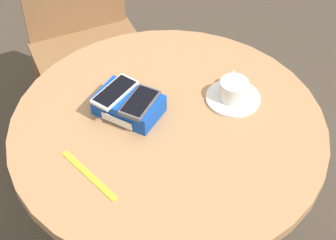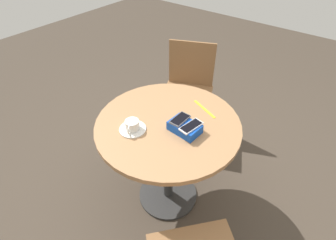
{
  "view_description": "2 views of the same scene",
  "coord_description": "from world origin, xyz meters",
  "px_view_note": "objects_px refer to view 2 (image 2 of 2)",
  "views": [
    {
      "loc": [
        0.46,
        -0.96,
        1.84
      ],
      "look_at": [
        0.0,
        0.0,
        0.76
      ],
      "focal_mm": 60.0,
      "sensor_mm": 36.0,
      "label": 1
    },
    {
      "loc": [
        -0.73,
        0.94,
        1.75
      ],
      "look_at": [
        0.0,
        0.0,
        0.76
      ],
      "focal_mm": 28.0,
      "sensor_mm": 36.0,
      "label": 2
    }
  ],
  "objects_px": {
    "phone_white": "(191,126)",
    "coffee_cup": "(132,125)",
    "lanyard_strap": "(204,109)",
    "round_table": "(168,140)",
    "phone_gray": "(180,119)",
    "phone_box": "(185,127)",
    "chair_far_side": "(188,91)",
    "saucer": "(133,129)"
  },
  "relations": [
    {
      "from": "round_table",
      "to": "chair_far_side",
      "type": "xyz_separation_m",
      "value": [
        0.33,
        -0.72,
        -0.14
      ]
    },
    {
      "from": "phone_box",
      "to": "phone_white",
      "type": "xyz_separation_m",
      "value": [
        -0.04,
        0.01,
        0.03
      ]
    },
    {
      "from": "phone_gray",
      "to": "chair_far_side",
      "type": "distance_m",
      "value": 0.89
    },
    {
      "from": "phone_box",
      "to": "coffee_cup",
      "type": "distance_m",
      "value": 0.3
    },
    {
      "from": "phone_gray",
      "to": "chair_far_side",
      "type": "relative_size",
      "value": 0.15
    },
    {
      "from": "phone_white",
      "to": "chair_far_side",
      "type": "height_order",
      "value": "chair_far_side"
    },
    {
      "from": "coffee_cup",
      "to": "round_table",
      "type": "bearing_deg",
      "value": -124.64
    },
    {
      "from": "phone_box",
      "to": "saucer",
      "type": "relative_size",
      "value": 1.17
    },
    {
      "from": "round_table",
      "to": "saucer",
      "type": "xyz_separation_m",
      "value": [
        0.12,
        0.17,
        0.15
      ]
    },
    {
      "from": "phone_box",
      "to": "saucer",
      "type": "xyz_separation_m",
      "value": [
        0.24,
        0.18,
        -0.02
      ]
    },
    {
      "from": "phone_white",
      "to": "saucer",
      "type": "xyz_separation_m",
      "value": [
        0.29,
        0.17,
        -0.06
      ]
    },
    {
      "from": "round_table",
      "to": "coffee_cup",
      "type": "bearing_deg",
      "value": 55.36
    },
    {
      "from": "lanyard_strap",
      "to": "coffee_cup",
      "type": "bearing_deg",
      "value": 61.98
    },
    {
      "from": "phone_box",
      "to": "round_table",
      "type": "bearing_deg",
      "value": 1.3
    },
    {
      "from": "phone_box",
      "to": "phone_white",
      "type": "distance_m",
      "value": 0.05
    },
    {
      "from": "lanyard_strap",
      "to": "phone_white",
      "type": "bearing_deg",
      "value": 103.55
    },
    {
      "from": "saucer",
      "to": "lanyard_strap",
      "type": "xyz_separation_m",
      "value": [
        -0.23,
        -0.42,
        -0.0
      ]
    },
    {
      "from": "phone_white",
      "to": "phone_gray",
      "type": "bearing_deg",
      "value": -8.22
    },
    {
      "from": "saucer",
      "to": "lanyard_strap",
      "type": "bearing_deg",
      "value": -118.28
    },
    {
      "from": "phone_box",
      "to": "chair_far_side",
      "type": "distance_m",
      "value": 0.9
    },
    {
      "from": "saucer",
      "to": "phone_gray",
      "type": "bearing_deg",
      "value": -138.03
    },
    {
      "from": "round_table",
      "to": "phone_white",
      "type": "relative_size",
      "value": 5.89
    },
    {
      "from": "chair_far_side",
      "to": "round_table",
      "type": "bearing_deg",
      "value": 114.85
    },
    {
      "from": "phone_gray",
      "to": "saucer",
      "type": "distance_m",
      "value": 0.28
    },
    {
      "from": "phone_white",
      "to": "coffee_cup",
      "type": "bearing_deg",
      "value": 31.37
    },
    {
      "from": "round_table",
      "to": "coffee_cup",
      "type": "height_order",
      "value": "coffee_cup"
    },
    {
      "from": "phone_gray",
      "to": "saucer",
      "type": "xyz_separation_m",
      "value": [
        0.2,
        0.18,
        -0.06
      ]
    },
    {
      "from": "coffee_cup",
      "to": "chair_far_side",
      "type": "distance_m",
      "value": 0.97
    },
    {
      "from": "phone_white",
      "to": "chair_far_side",
      "type": "distance_m",
      "value": 0.94
    },
    {
      "from": "lanyard_strap",
      "to": "phone_box",
      "type": "bearing_deg",
      "value": 94.25
    },
    {
      "from": "coffee_cup",
      "to": "phone_white",
      "type": "bearing_deg",
      "value": -148.63
    },
    {
      "from": "coffee_cup",
      "to": "lanyard_strap",
      "type": "distance_m",
      "value": 0.48
    },
    {
      "from": "phone_white",
      "to": "coffee_cup",
      "type": "distance_m",
      "value": 0.33
    },
    {
      "from": "phone_gray",
      "to": "coffee_cup",
      "type": "bearing_deg",
      "value": 42.52
    },
    {
      "from": "phone_white",
      "to": "phone_gray",
      "type": "distance_m",
      "value": 0.08
    },
    {
      "from": "phone_white",
      "to": "phone_gray",
      "type": "xyz_separation_m",
      "value": [
        0.08,
        -0.01,
        0.0
      ]
    },
    {
      "from": "phone_box",
      "to": "coffee_cup",
      "type": "relative_size",
      "value": 1.71
    },
    {
      "from": "round_table",
      "to": "lanyard_strap",
      "type": "xyz_separation_m",
      "value": [
        -0.1,
        -0.25,
        0.15
      ]
    },
    {
      "from": "phone_gray",
      "to": "saucer",
      "type": "bearing_deg",
      "value": 41.97
    },
    {
      "from": "lanyard_strap",
      "to": "saucer",
      "type": "bearing_deg",
      "value": 61.72
    },
    {
      "from": "phone_white",
      "to": "phone_box",
      "type": "bearing_deg",
      "value": -8.05
    },
    {
      "from": "phone_box",
      "to": "lanyard_strap",
      "type": "relative_size",
      "value": 0.88
    }
  ]
}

